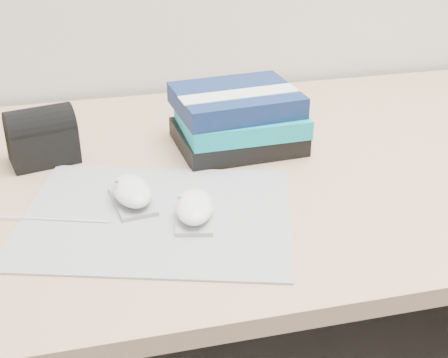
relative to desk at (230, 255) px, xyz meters
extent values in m
cube|color=tan|center=(0.00, -0.06, 0.22)|extent=(1.60, 0.80, 0.03)
cube|color=tan|center=(0.00, 0.32, -0.15)|extent=(1.52, 0.03, 0.35)
cube|color=gray|center=(-0.17, -0.20, 0.24)|extent=(0.48, 0.42, 0.00)
cube|color=#9B9B9E|center=(-0.20, -0.16, 0.24)|extent=(0.07, 0.11, 0.01)
ellipsoid|color=white|center=(-0.20, -0.16, 0.26)|extent=(0.07, 0.11, 0.03)
ellipsoid|color=gray|center=(-0.22, -0.16, 0.28)|extent=(0.01, 0.01, 0.01)
cube|color=#A9A9AC|center=(-0.11, -0.23, 0.24)|extent=(0.08, 0.11, 0.01)
ellipsoid|color=white|center=(-0.11, -0.23, 0.26)|extent=(0.08, 0.11, 0.03)
ellipsoid|color=#969698|center=(-0.13, -0.23, 0.28)|extent=(0.01, 0.01, 0.01)
cylinder|color=white|center=(-0.34, -0.17, 0.24)|extent=(0.21, 0.07, 0.00)
cube|color=black|center=(0.02, 0.02, 0.25)|extent=(0.23, 0.19, 0.04)
cube|color=#0FA0AD|center=(0.02, 0.02, 0.29)|extent=(0.22, 0.18, 0.03)
cube|color=navy|center=(0.02, 0.03, 0.32)|extent=(0.23, 0.19, 0.04)
cube|color=white|center=(0.02, 0.00, 0.34)|extent=(0.22, 0.07, 0.00)
cube|color=black|center=(-0.33, 0.04, 0.27)|extent=(0.13, 0.10, 0.07)
cylinder|color=black|center=(-0.33, 0.04, 0.30)|extent=(0.13, 0.10, 0.08)
camera|label=1|loc=(-0.26, -1.02, 0.73)|focal=50.00mm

